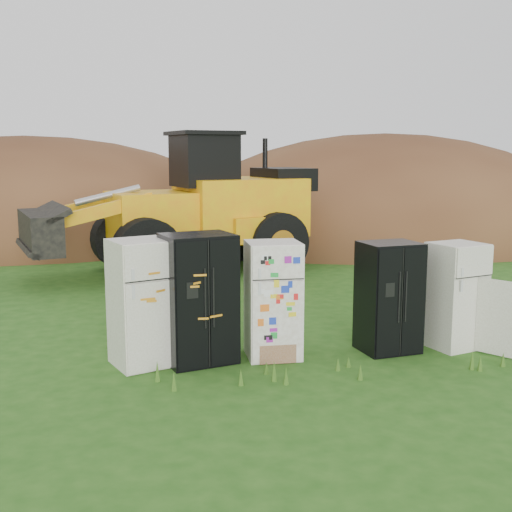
{
  "coord_description": "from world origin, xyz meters",
  "views": [
    {
      "loc": [
        -2.35,
        -9.14,
        3.08
      ],
      "look_at": [
        -0.41,
        2.0,
        1.22
      ],
      "focal_mm": 45.0,
      "sensor_mm": 36.0,
      "label": 1
    }
  ],
  "objects_px": {
    "fridge_leftmost": "(142,303)",
    "fridge_open_door": "(455,296)",
    "fridge_sticker": "(273,300)",
    "fridge_black_side": "(199,298)",
    "wheel_loader": "(171,203)",
    "fridge_black_right": "(389,297)"
  },
  "relations": [
    {
      "from": "fridge_black_side",
      "to": "wheel_loader",
      "type": "bearing_deg",
      "value": 74.79
    },
    {
      "from": "fridge_leftmost",
      "to": "wheel_loader",
      "type": "bearing_deg",
      "value": 62.2
    },
    {
      "from": "fridge_leftmost",
      "to": "fridge_black_side",
      "type": "height_order",
      "value": "fridge_black_side"
    },
    {
      "from": "fridge_sticker",
      "to": "fridge_open_door",
      "type": "height_order",
      "value": "fridge_sticker"
    },
    {
      "from": "fridge_black_right",
      "to": "fridge_open_door",
      "type": "xyz_separation_m",
      "value": [
        1.1,
        -0.0,
        -0.02
      ]
    },
    {
      "from": "fridge_black_side",
      "to": "fridge_sticker",
      "type": "height_order",
      "value": "fridge_black_side"
    },
    {
      "from": "fridge_black_side",
      "to": "fridge_sticker",
      "type": "distance_m",
      "value": 1.12
    },
    {
      "from": "fridge_sticker",
      "to": "fridge_open_door",
      "type": "xyz_separation_m",
      "value": [
        2.92,
        -0.02,
        -0.04
      ]
    },
    {
      "from": "fridge_leftmost",
      "to": "fridge_black_right",
      "type": "bearing_deg",
      "value": -21.72
    },
    {
      "from": "fridge_leftmost",
      "to": "fridge_open_door",
      "type": "distance_m",
      "value": 4.86
    },
    {
      "from": "fridge_open_door",
      "to": "fridge_sticker",
      "type": "bearing_deg",
      "value": 162.64
    },
    {
      "from": "fridge_black_side",
      "to": "fridge_open_door",
      "type": "bearing_deg",
      "value": -15.72
    },
    {
      "from": "fridge_sticker",
      "to": "fridge_black_right",
      "type": "distance_m",
      "value": 1.82
    },
    {
      "from": "fridge_leftmost",
      "to": "fridge_open_door",
      "type": "height_order",
      "value": "fridge_leftmost"
    },
    {
      "from": "fridge_open_door",
      "to": "wheel_loader",
      "type": "height_order",
      "value": "wheel_loader"
    },
    {
      "from": "fridge_black_side",
      "to": "fridge_black_right",
      "type": "distance_m",
      "value": 2.94
    },
    {
      "from": "fridge_black_right",
      "to": "fridge_open_door",
      "type": "relative_size",
      "value": 1.02
    },
    {
      "from": "fridge_sticker",
      "to": "fridge_black_right",
      "type": "bearing_deg",
      "value": -0.44
    },
    {
      "from": "fridge_leftmost",
      "to": "fridge_black_side",
      "type": "bearing_deg",
      "value": -22.1
    },
    {
      "from": "fridge_black_side",
      "to": "fridge_leftmost",
      "type": "bearing_deg",
      "value": 163.91
    },
    {
      "from": "fridge_sticker",
      "to": "fridge_open_door",
      "type": "relative_size",
      "value": 1.05
    },
    {
      "from": "fridge_sticker",
      "to": "fridge_black_side",
      "type": "bearing_deg",
      "value": -178.51
    }
  ]
}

